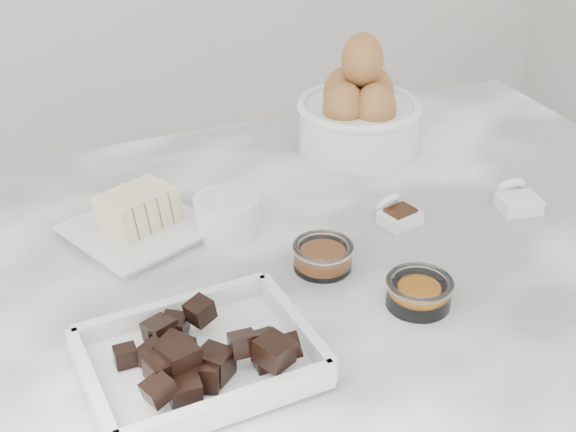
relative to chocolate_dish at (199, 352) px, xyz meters
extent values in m
cube|color=white|center=(0.15, 0.15, -0.04)|extent=(1.20, 0.80, 0.04)
cube|color=white|center=(0.00, 0.00, -0.02)|extent=(0.22, 0.17, 0.01)
cube|color=white|center=(0.00, 0.28, -0.02)|extent=(0.18, 0.18, 0.01)
cube|color=white|center=(0.00, 0.28, -0.01)|extent=(0.20, 0.20, 0.00)
cylinder|color=white|center=(0.11, 0.24, 0.00)|extent=(0.08, 0.08, 0.05)
cylinder|color=white|center=(0.11, 0.24, 0.02)|extent=(0.07, 0.07, 0.01)
cylinder|color=white|center=(0.38, 0.40, 0.01)|extent=(0.18, 0.18, 0.07)
torus|color=white|center=(0.38, 0.40, 0.05)|extent=(0.19, 0.19, 0.02)
ellipsoid|color=#A06633|center=(0.42, 0.40, 0.05)|extent=(0.06, 0.06, 0.08)
ellipsoid|color=#A06633|center=(0.34, 0.39, 0.05)|extent=(0.06, 0.06, 0.08)
ellipsoid|color=#A06633|center=(0.38, 0.43, 0.05)|extent=(0.06, 0.06, 0.08)
ellipsoid|color=#A06633|center=(0.37, 0.36, 0.05)|extent=(0.06, 0.06, 0.08)
ellipsoid|color=#A06633|center=(0.38, 0.40, 0.12)|extent=(0.06, 0.06, 0.08)
cylinder|color=white|center=(0.19, 0.12, -0.01)|extent=(0.07, 0.07, 0.03)
torus|color=white|center=(0.19, 0.12, 0.00)|extent=(0.07, 0.07, 0.01)
cylinder|color=#D9620F|center=(0.19, 0.12, -0.01)|extent=(0.05, 0.05, 0.01)
cylinder|color=white|center=(0.26, 0.01, -0.01)|extent=(0.07, 0.07, 0.03)
torus|color=white|center=(0.26, 0.01, 0.01)|extent=(0.08, 0.08, 0.01)
ellipsoid|color=orange|center=(0.26, 0.01, -0.01)|extent=(0.05, 0.05, 0.02)
cube|color=white|center=(0.33, 0.17, -0.02)|extent=(0.06, 0.05, 0.02)
cube|color=black|center=(0.33, 0.17, 0.00)|extent=(0.04, 0.04, 0.00)
torus|color=white|center=(0.32, 0.20, 0.00)|extent=(0.04, 0.04, 0.04)
cube|color=white|center=(0.49, 0.14, -0.01)|extent=(0.06, 0.05, 0.02)
cube|color=white|center=(0.49, 0.14, 0.00)|extent=(0.04, 0.04, 0.00)
torus|color=white|center=(0.50, 0.17, 0.00)|extent=(0.04, 0.04, 0.04)
camera|label=1|loc=(-0.16, -0.60, 0.52)|focal=50.00mm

